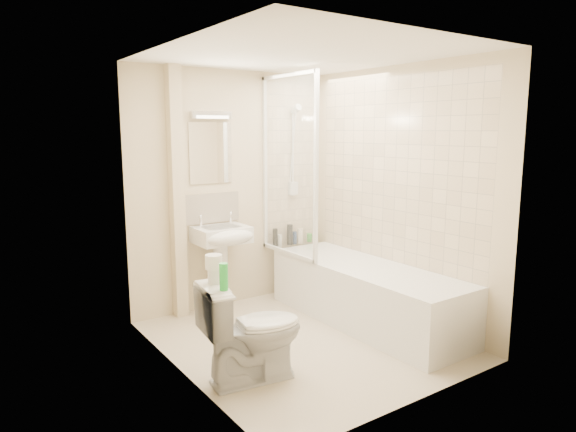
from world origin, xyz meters
TOP-DOWN VIEW (x-y plane):
  - floor at (0.00, 0.00)m, footprint 2.50×2.50m
  - wall_back at (0.00, 1.25)m, footprint 2.20×0.02m
  - wall_left at (-1.10, 0.00)m, footprint 0.02×2.50m
  - wall_right at (1.10, 0.00)m, footprint 0.02×2.50m
  - ceiling at (0.00, 0.00)m, footprint 2.20×2.50m
  - tile_back at (0.75, 1.24)m, footprint 0.70×0.01m
  - tile_right at (1.09, 0.01)m, footprint 0.01×2.10m
  - pipe_boxing at (-0.62, 1.19)m, footprint 0.12×0.12m
  - splashback at (-0.23, 1.24)m, footprint 0.60×0.02m
  - mirror at (-0.23, 1.24)m, footprint 0.46×0.01m
  - strip_light at (-0.23, 1.22)m, footprint 0.42×0.07m
  - bathtub at (0.75, 0.01)m, footprint 0.70×2.10m
  - shower_screen at (0.40, 0.80)m, footprint 0.04×0.92m
  - shower_fixture at (0.75, 1.19)m, footprint 0.10×0.16m
  - pedestal_sink at (-0.23, 1.01)m, footprint 0.51×0.48m
  - bottle_black_a at (0.48, 1.16)m, footprint 0.05×0.05m
  - bottle_white_a at (0.53, 1.16)m, footprint 0.05×0.05m
  - bottle_black_b at (0.67, 1.16)m, footprint 0.06×0.06m
  - bottle_blue at (0.74, 1.16)m, footprint 0.05×0.05m
  - bottle_cream at (0.81, 1.16)m, footprint 0.07×0.07m
  - bottle_green at (0.95, 1.16)m, footprint 0.06×0.06m
  - toilet at (-0.72, -0.36)m, footprint 0.62×0.85m
  - toilet_roll_lower at (-0.96, -0.27)m, footprint 0.12×0.12m
  - toilet_roll_upper at (-0.97, -0.28)m, footprint 0.12×0.12m
  - green_bottle at (-0.99, -0.45)m, footprint 0.06×0.06m

SIDE VIEW (x-z plane):
  - floor at x=0.00m, z-range 0.00..0.00m
  - bathtub at x=0.75m, z-range 0.01..0.56m
  - toilet at x=-0.72m, z-range 0.00..0.76m
  - bottle_green at x=0.95m, z-range 0.55..0.65m
  - bottle_white_a at x=0.53m, z-range 0.55..0.68m
  - bottle_blue at x=0.74m, z-range 0.55..0.69m
  - bottle_cream at x=0.81m, z-range 0.55..0.72m
  - bottle_black_a at x=0.48m, z-range 0.55..0.75m
  - bottle_black_b at x=0.67m, z-range 0.55..0.78m
  - pedestal_sink at x=-0.23m, z-range 0.20..1.19m
  - toilet_roll_lower at x=-0.96m, z-range 0.76..0.86m
  - green_bottle at x=-0.99m, z-range 0.76..0.94m
  - toilet_roll_upper at x=-0.97m, z-range 0.86..0.96m
  - splashback at x=-0.23m, z-range 0.88..1.18m
  - wall_back at x=0.00m, z-range 0.00..2.40m
  - wall_left at x=-1.10m, z-range 0.00..2.40m
  - wall_right at x=1.10m, z-range 0.00..2.40m
  - pipe_boxing at x=-0.62m, z-range 0.00..2.40m
  - tile_back at x=0.75m, z-range 0.55..2.30m
  - tile_right at x=1.09m, z-range 0.55..2.30m
  - shower_screen at x=0.40m, z-range 0.55..2.35m
  - shower_fixture at x=0.75m, z-range 1.05..2.04m
  - mirror at x=-0.23m, z-range 1.28..1.88m
  - strip_light at x=-0.23m, z-range 1.92..1.98m
  - ceiling at x=0.00m, z-range 2.39..2.41m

